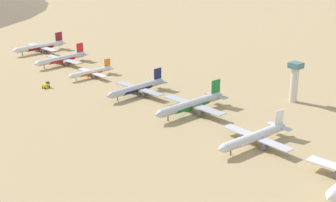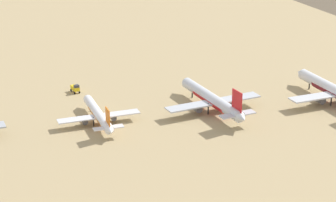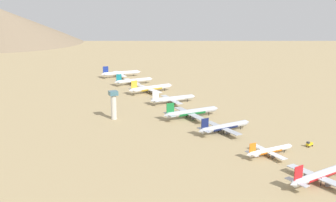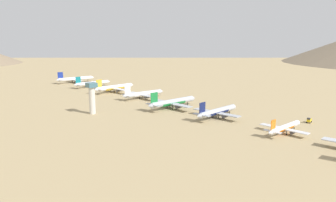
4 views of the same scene
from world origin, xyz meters
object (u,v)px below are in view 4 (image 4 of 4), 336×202
object	(u,v)px
parked_jet_5	(143,94)
parked_jet_6	(114,87)
parked_jet_7	(92,83)
parked_jet_8	(75,79)
parked_jet_2	(285,128)
service_truck	(309,120)
control_tower	(92,96)
parked_jet_3	(217,111)
parked_jet_4	(172,102)

from	to	relation	value
parked_jet_5	parked_jet_6	size ratio (longest dim) A/B	0.90
parked_jet_7	parked_jet_8	distance (m)	52.28
parked_jet_2	parked_jet_7	world-z (taller)	parked_jet_7
service_truck	control_tower	xyz separation A→B (m)	(-107.51, 122.93, 12.10)
parked_jet_5	parked_jet_8	world-z (taller)	parked_jet_8
parked_jet_6	service_truck	size ratio (longest dim) A/B	9.82
parked_jet_3	parked_jet_5	distance (m)	100.85
parked_jet_8	service_truck	world-z (taller)	parked_jet_8
parked_jet_2	parked_jet_4	bearing A→B (deg)	94.21
parked_jet_2	control_tower	world-z (taller)	control_tower
parked_jet_7	parked_jet_8	size ratio (longest dim) A/B	0.93
parked_jet_6	parked_jet_7	world-z (taller)	parked_jet_6
parked_jet_2	parked_jet_5	distance (m)	156.14
parked_jet_3	control_tower	distance (m)	98.90
parked_jet_5	parked_jet_7	xyz separation A→B (m)	(-5.85, 101.89, 0.07)
parked_jet_8	control_tower	xyz separation A→B (m)	(-64.21, -183.94, 8.92)
parked_jet_6	parked_jet_8	xyz separation A→B (m)	(-2.42, 101.53, -0.03)
parked_jet_4	parked_jet_5	world-z (taller)	parked_jet_4
parked_jet_4	service_truck	size ratio (longest dim) A/B	9.94
parked_jet_2	parked_jet_5	bearing A→B (deg)	90.34
parked_jet_5	control_tower	bearing A→B (deg)	-156.80
parked_jet_7	parked_jet_8	world-z (taller)	parked_jet_8
parked_jet_5	control_tower	world-z (taller)	control_tower
control_tower	parked_jet_7	bearing A→B (deg)	64.22
parked_jet_5	parked_jet_8	distance (m)	154.26
parked_jet_3	parked_jet_8	world-z (taller)	parked_jet_8
parked_jet_5	service_truck	size ratio (longest dim) A/B	8.88
parked_jet_3	control_tower	xyz separation A→B (m)	(-68.13, 71.08, 9.37)
parked_jet_4	parked_jet_5	size ratio (longest dim) A/B	1.12
parked_jet_4	parked_jet_8	world-z (taller)	parked_jet_4
parked_jet_8	service_truck	distance (m)	309.93
parked_jet_6	control_tower	bearing A→B (deg)	-128.95
parked_jet_2	parked_jet_6	bearing A→B (deg)	91.03
parked_jet_2	parked_jet_6	distance (m)	208.82
parked_jet_4	parked_jet_8	size ratio (longest dim) A/B	1.03
parked_jet_3	parked_jet_7	distance (m)	202.79
parked_jet_2	parked_jet_8	size ratio (longest dim) A/B	0.73
parked_jet_2	service_truck	distance (m)	37.32
parked_jet_3	parked_jet_4	xyz separation A→B (m)	(-5.27, 47.04, 0.54)
parked_jet_4	parked_jet_2	bearing A→B (deg)	-85.79
parked_jet_3	control_tower	size ratio (longest dim) A/B	2.00
parked_jet_2	service_truck	bearing A→B (deg)	5.29
parked_jet_3	parked_jet_4	distance (m)	47.34
parked_jet_4	control_tower	bearing A→B (deg)	159.08
parked_jet_2	parked_jet_7	size ratio (longest dim) A/B	0.79
parked_jet_4	parked_jet_6	world-z (taller)	parked_jet_4
parked_jet_4	parked_jet_8	bearing A→B (deg)	89.63
parked_jet_4	service_truck	distance (m)	108.56
parked_jet_3	parked_jet_5	size ratio (longest dim) A/B	1.01
parked_jet_5	service_truck	bearing A→B (deg)	-76.01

